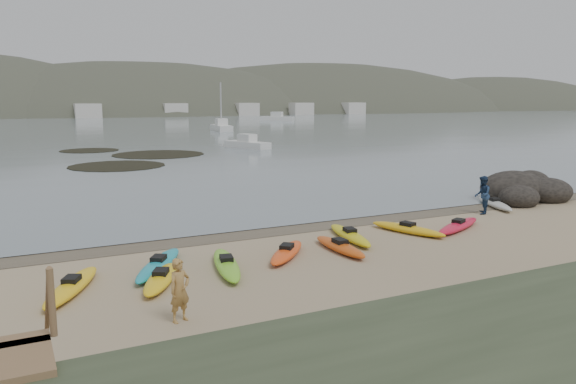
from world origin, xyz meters
TOP-DOWN VIEW (x-y plane):
  - ground at (0.00, 0.00)m, footprint 600.00×600.00m
  - wet_sand at (0.00, -0.30)m, footprint 60.00×60.00m
  - water at (0.00, 300.00)m, footprint 1200.00×1200.00m
  - kayaks at (-0.58, -3.75)m, footprint 22.80×7.74m
  - person_west at (-7.07, -8.14)m, footprint 0.68×0.57m
  - person_east at (9.45, -1.79)m, footprint 1.12×1.11m
  - rock_cluster at (14.39, -0.00)m, footprint 5.45×4.03m
  - kelp_mats at (-0.36, 32.19)m, footprint 13.57×22.04m
  - moored_boats at (0.70, 80.49)m, footprint 94.65×74.50m
  - far_hills at (39.38, 193.97)m, footprint 550.00×135.00m
  - far_town at (6.00, 145.00)m, footprint 199.00×5.00m

SIDE VIEW (x-z plane):
  - far_hills at x=39.38m, z-range -55.93..24.07m
  - ground at x=0.00m, z-range 0.00..0.00m
  - wet_sand at x=0.00m, z-range 0.00..0.00m
  - water at x=0.00m, z-range 0.01..0.01m
  - kelp_mats at x=-0.36m, z-range 0.01..0.05m
  - kayaks at x=-0.58m, z-range 0.00..0.34m
  - rock_cluster at x=14.39m, z-range -0.70..1.22m
  - moored_boats at x=0.70m, z-range -0.08..1.23m
  - person_west at x=-7.07m, z-range 0.00..1.60m
  - person_east at x=9.45m, z-range 0.00..1.83m
  - far_town at x=6.00m, z-range 0.00..4.00m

